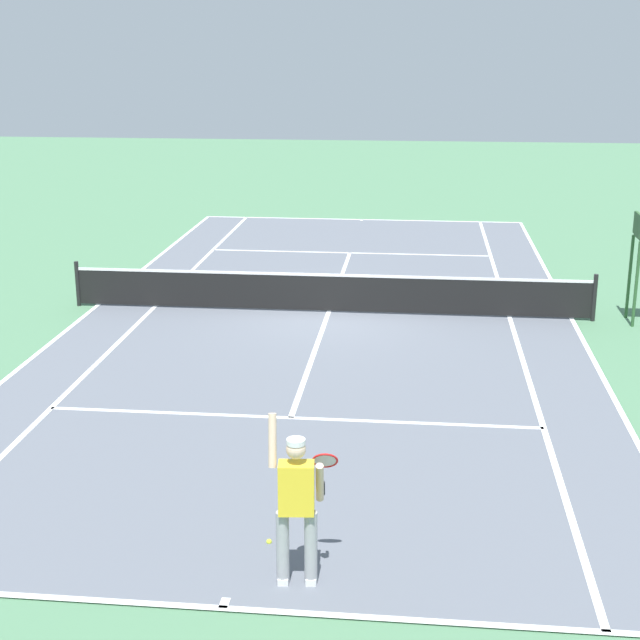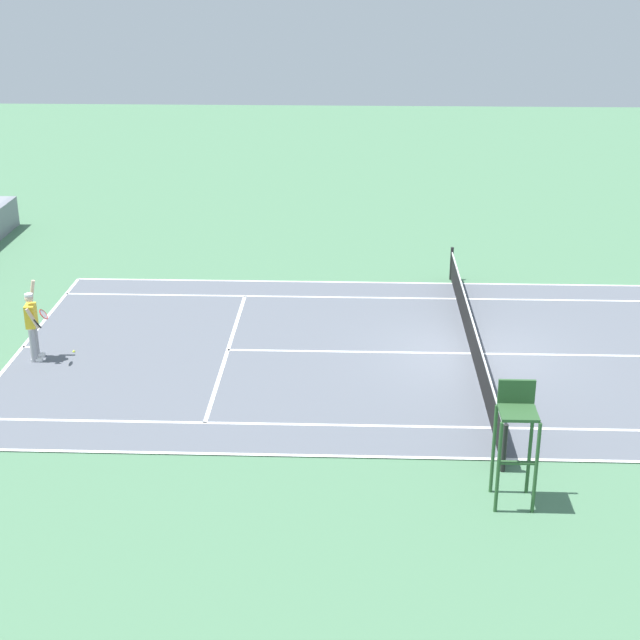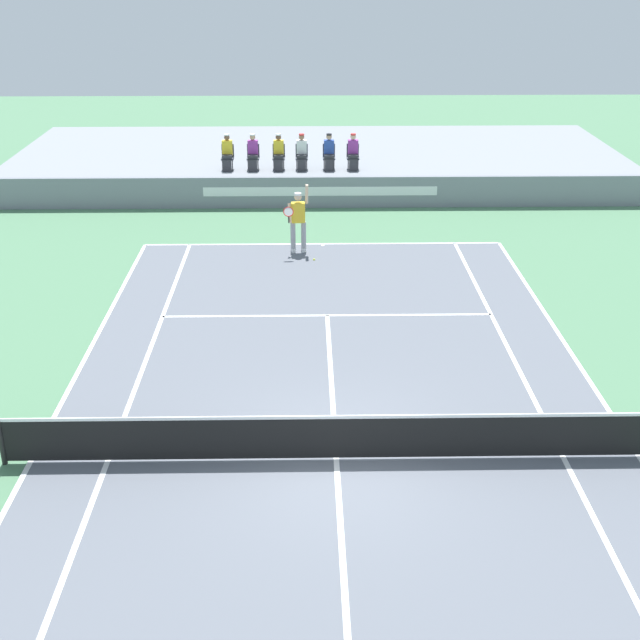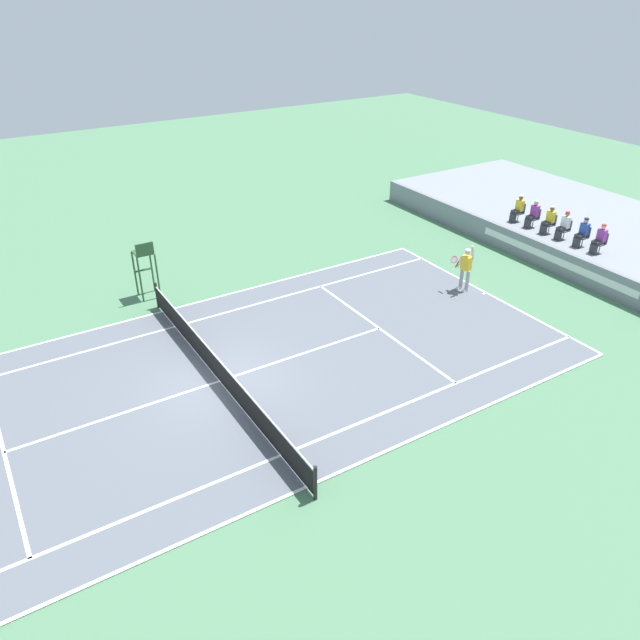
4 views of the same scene
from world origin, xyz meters
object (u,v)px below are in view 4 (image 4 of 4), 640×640
at_px(spectator_seated_1, 533,215).
at_px(spectator_seated_2, 549,220).
at_px(umpire_chair, 145,262).
at_px(tennis_player, 465,268).
at_px(spectator_seated_3, 564,226).
at_px(spectator_seated_4, 582,233).
at_px(spectator_seated_0, 518,209).
at_px(tennis_ball, 455,298).
at_px(spectator_seated_5, 600,239).

height_order(spectator_seated_1, spectator_seated_2, same).
distance_m(spectator_seated_2, umpire_chair, 17.87).
bearing_deg(tennis_player, spectator_seated_3, 88.95).
bearing_deg(spectator_seated_1, spectator_seated_4, 0.00).
bearing_deg(spectator_seated_3, spectator_seated_4, 0.00).
bearing_deg(spectator_seated_0, spectator_seated_1, 0.00).
bearing_deg(spectator_seated_1, tennis_ball, -72.17).
relative_size(spectator_seated_5, tennis_ball, 18.60).
distance_m(spectator_seated_5, umpire_chair, 18.86).
bearing_deg(spectator_seated_3, tennis_ball, -86.81).
xyz_separation_m(spectator_seated_0, spectator_seated_2, (1.83, 0.00, 0.00)).
distance_m(spectator_seated_3, spectator_seated_5, 1.84).
distance_m(spectator_seated_0, tennis_player, 6.29).
height_order(spectator_seated_4, tennis_player, spectator_seated_4).
bearing_deg(spectator_seated_2, spectator_seated_5, 0.00).
xyz_separation_m(spectator_seated_0, tennis_player, (2.55, -5.70, -0.71)).
distance_m(tennis_player, tennis_ball, 1.36).
bearing_deg(spectator_seated_0, tennis_player, -65.92).
xyz_separation_m(spectator_seated_4, spectator_seated_5, (0.86, 0.00, 0.00)).
relative_size(spectator_seated_1, spectator_seated_2, 1.00).
height_order(tennis_player, tennis_ball, tennis_player).
height_order(spectator_seated_0, spectator_seated_5, same).
height_order(spectator_seated_3, spectator_seated_5, same).
distance_m(spectator_seated_3, tennis_ball, 6.77).
distance_m(spectator_seated_2, tennis_ball, 6.86).
height_order(spectator_seated_1, tennis_player, spectator_seated_1).
bearing_deg(spectator_seated_4, spectator_seated_3, 180.00).
distance_m(spectator_seated_4, tennis_ball, 6.79).
height_order(spectator_seated_3, spectator_seated_4, same).
relative_size(spectator_seated_5, umpire_chair, 0.52).
relative_size(spectator_seated_1, tennis_ball, 18.60).
bearing_deg(tennis_ball, umpire_chair, -122.83).
relative_size(spectator_seated_3, tennis_player, 0.61).
height_order(spectator_seated_2, spectator_seated_5, same).
relative_size(spectator_seated_3, umpire_chair, 0.52).
relative_size(spectator_seated_3, spectator_seated_5, 1.00).
xyz_separation_m(spectator_seated_4, tennis_player, (-1.08, -5.70, -0.71)).
height_order(spectator_seated_0, tennis_ball, spectator_seated_0).
xyz_separation_m(spectator_seated_2, tennis_player, (0.72, -5.70, -0.71)).
relative_size(spectator_seated_3, tennis_ball, 18.60).
bearing_deg(spectator_seated_4, spectator_seated_1, 180.00).
bearing_deg(spectator_seated_4, spectator_seated_5, 0.00).
bearing_deg(umpire_chair, spectator_seated_1, 74.75).
bearing_deg(spectator_seated_2, spectator_seated_0, 180.00).
relative_size(spectator_seated_3, spectator_seated_4, 1.00).
bearing_deg(spectator_seated_2, spectator_seated_4, 0.00).
relative_size(spectator_seated_2, tennis_player, 0.61).
bearing_deg(spectator_seated_3, spectator_seated_0, 180.00).
bearing_deg(spectator_seated_4, umpire_chair, -113.39).
relative_size(spectator_seated_4, umpire_chair, 0.52).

